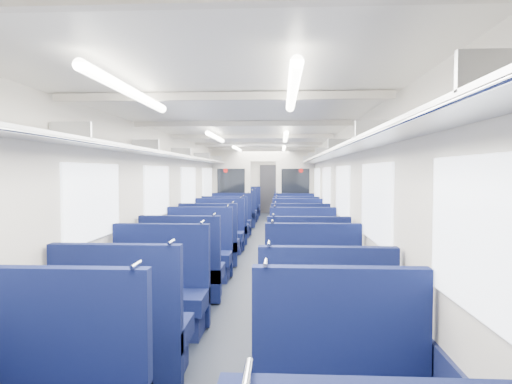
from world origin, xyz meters
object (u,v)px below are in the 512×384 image
at_px(end_door, 269,189).
at_px(seat_4, 123,335).
at_px(seat_21, 292,216).
at_px(seat_18, 231,223).
at_px(seat_26, 246,207).
at_px(seat_10, 199,257).
at_px(bulkhead, 263,189).
at_px(seat_25, 291,210).
at_px(seat_6, 158,298).
at_px(seat_9, 308,275).
at_px(seat_13, 300,246).
at_px(seat_17, 296,230).
at_px(seat_8, 183,273).
at_px(seat_12, 209,246).
at_px(seat_19, 294,224).
at_px(seat_15, 298,236).
at_px(seat_23, 291,212).
at_px(seat_24, 244,210).
at_px(seat_7, 314,297).
at_px(seat_11, 303,258).
at_px(seat_27, 290,207).
at_px(seat_20, 238,216).
at_px(seat_5, 325,341).
at_px(seat_14, 219,235).
at_px(seat_16, 225,229).
at_px(seat_22, 241,212).

distance_m(end_door, seat_4, 14.93).
distance_m(seat_4, seat_21, 10.18).
height_order(seat_18, seat_26, same).
bearing_deg(seat_10, bulkhead, 80.91).
height_order(bulkhead, seat_25, bulkhead).
relative_size(bulkhead, seat_6, 2.37).
distance_m(seat_10, seat_26, 9.99).
relative_size(seat_6, seat_9, 1.00).
bearing_deg(seat_13, bulkhead, 101.63).
bearing_deg(seat_17, seat_26, 104.05).
relative_size(seat_13, seat_25, 1.00).
bearing_deg(seat_4, seat_21, 80.62).
bearing_deg(seat_26, seat_8, -90.00).
distance_m(seat_9, seat_12, 2.80).
bearing_deg(seat_19, seat_15, -90.00).
height_order(seat_9, seat_23, same).
xyz_separation_m(seat_9, seat_21, (0.00, 7.80, 0.00)).
xyz_separation_m(seat_24, seat_25, (1.66, -0.08, 0.00)).
xyz_separation_m(seat_10, seat_24, (0.00, 8.91, 0.00)).
xyz_separation_m(seat_7, seat_11, (0.00, 2.23, 0.00)).
relative_size(seat_7, seat_10, 1.00).
bearing_deg(seat_27, end_door, 123.12).
distance_m(bulkhead, seat_20, 1.91).
distance_m(seat_7, seat_13, 3.38).
bearing_deg(seat_19, seat_23, 90.00).
relative_size(bulkhead, seat_5, 2.37).
bearing_deg(bulkhead, seat_19, -35.09).
height_order(end_door, seat_24, end_door).
bearing_deg(end_door, seat_9, -86.25).
bearing_deg(seat_5, seat_23, 90.00).
height_order(seat_15, seat_23, same).
distance_m(seat_14, seat_15, 1.66).
height_order(seat_7, seat_20, same).
height_order(end_door, seat_26, end_door).
xyz_separation_m(seat_9, seat_15, (0.00, 3.50, 0.00)).
distance_m(seat_7, seat_14, 4.90).
bearing_deg(seat_26, seat_17, -75.95).
bearing_deg(seat_20, seat_27, 64.77).
xyz_separation_m(seat_4, seat_18, (0.00, 8.15, 0.00)).
bearing_deg(seat_15, seat_23, 90.00).
bearing_deg(seat_17, seat_16, 176.81).
height_order(seat_5, seat_7, same).
height_order(seat_11, seat_20, same).
bearing_deg(seat_18, seat_22, 90.00).
xyz_separation_m(seat_8, seat_15, (1.66, 3.49, 0.00)).
distance_m(seat_18, seat_22, 3.06).
height_order(seat_22, seat_25, same).
xyz_separation_m(seat_20, seat_22, (0.00, 1.12, 0.00)).
bearing_deg(seat_11, seat_19, 90.00).
height_order(seat_11, seat_27, same).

